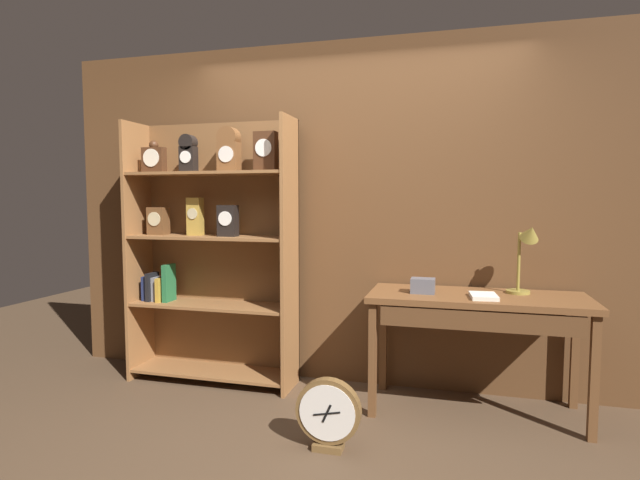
{
  "coord_description": "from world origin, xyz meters",
  "views": [
    {
      "loc": [
        0.74,
        -2.43,
        1.41
      ],
      "look_at": [
        -0.12,
        0.75,
        1.15
      ],
      "focal_mm": 28.18,
      "sensor_mm": 36.0,
      "label": 1
    }
  ],
  "objects_px": {
    "bookshelf": "(211,245)",
    "desk_lamp": "(527,249)",
    "round_clock_large": "(328,414)",
    "workbench": "(477,310)",
    "open_repair_manual": "(484,296)",
    "toolbox_small": "(423,286)"
  },
  "relations": [
    {
      "from": "desk_lamp",
      "to": "toolbox_small",
      "type": "bearing_deg",
      "value": -169.31
    },
    {
      "from": "workbench",
      "to": "open_repair_manual",
      "type": "distance_m",
      "value": 0.14
    },
    {
      "from": "bookshelf",
      "to": "toolbox_small",
      "type": "xyz_separation_m",
      "value": [
        1.62,
        -0.13,
        -0.22
      ]
    },
    {
      "from": "toolbox_small",
      "to": "open_repair_manual",
      "type": "distance_m",
      "value": 0.39
    },
    {
      "from": "toolbox_small",
      "to": "open_repair_manual",
      "type": "bearing_deg",
      "value": -10.65
    },
    {
      "from": "bookshelf",
      "to": "round_clock_large",
      "type": "relative_size",
      "value": 4.87
    },
    {
      "from": "bookshelf",
      "to": "toolbox_small",
      "type": "relative_size",
      "value": 12.79
    },
    {
      "from": "bookshelf",
      "to": "open_repair_manual",
      "type": "height_order",
      "value": "bookshelf"
    },
    {
      "from": "open_repair_manual",
      "to": "round_clock_large",
      "type": "relative_size",
      "value": 0.53
    },
    {
      "from": "desk_lamp",
      "to": "bookshelf",
      "type": "bearing_deg",
      "value": 179.76
    },
    {
      "from": "round_clock_large",
      "to": "desk_lamp",
      "type": "bearing_deg",
      "value": 36.86
    },
    {
      "from": "workbench",
      "to": "round_clock_large",
      "type": "distance_m",
      "value": 1.2
    },
    {
      "from": "desk_lamp",
      "to": "round_clock_large",
      "type": "relative_size",
      "value": 1.17
    },
    {
      "from": "round_clock_large",
      "to": "bookshelf",
      "type": "bearing_deg",
      "value": 143.68
    },
    {
      "from": "workbench",
      "to": "desk_lamp",
      "type": "height_order",
      "value": "desk_lamp"
    },
    {
      "from": "desk_lamp",
      "to": "round_clock_large",
      "type": "height_order",
      "value": "desk_lamp"
    },
    {
      "from": "workbench",
      "to": "round_clock_large",
      "type": "bearing_deg",
      "value": -138.42
    },
    {
      "from": "open_repair_manual",
      "to": "desk_lamp",
      "type": "bearing_deg",
      "value": 30.7
    },
    {
      "from": "toolbox_small",
      "to": "desk_lamp",
      "type": "bearing_deg",
      "value": 10.69
    },
    {
      "from": "workbench",
      "to": "desk_lamp",
      "type": "relative_size",
      "value": 2.89
    },
    {
      "from": "bookshelf",
      "to": "desk_lamp",
      "type": "bearing_deg",
      "value": -0.24
    },
    {
      "from": "toolbox_small",
      "to": "round_clock_large",
      "type": "xyz_separation_m",
      "value": [
        -0.47,
        -0.72,
        -0.63
      ]
    }
  ]
}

